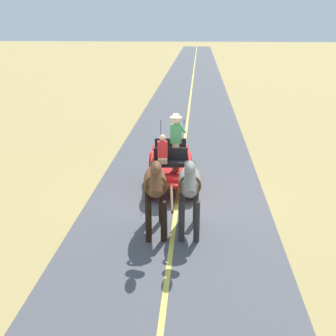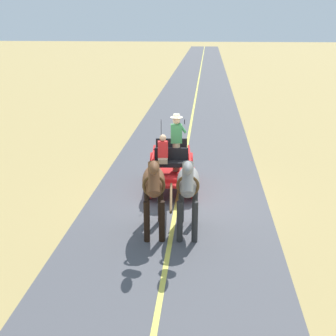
% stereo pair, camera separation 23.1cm
% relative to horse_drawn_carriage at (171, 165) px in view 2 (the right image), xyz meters
% --- Properties ---
extents(ground_plane, '(200.00, 200.00, 0.00)m').
position_rel_horse_drawn_carriage_xyz_m(ground_plane, '(-0.25, 0.81, -0.82)').
color(ground_plane, tan).
extents(road_surface, '(5.36, 160.00, 0.01)m').
position_rel_horse_drawn_carriage_xyz_m(road_surface, '(-0.25, 0.81, -0.81)').
color(road_surface, '#4C4C51').
rests_on(road_surface, ground).
extents(road_centre_stripe, '(0.12, 160.00, 0.00)m').
position_rel_horse_drawn_carriage_xyz_m(road_centre_stripe, '(-0.25, 0.81, -0.81)').
color(road_centre_stripe, '#DBCC4C').
rests_on(road_centre_stripe, road_surface).
extents(horse_drawn_carriage, '(1.59, 4.52, 2.50)m').
position_rel_horse_drawn_carriage_xyz_m(horse_drawn_carriage, '(0.00, 0.00, 0.00)').
color(horse_drawn_carriage, red).
rests_on(horse_drawn_carriage, ground).
extents(horse_near_side, '(0.60, 2.13, 2.21)m').
position_rel_horse_drawn_carriage_xyz_m(horse_near_side, '(-0.65, 2.99, 0.51)').
color(horse_near_side, gray).
rests_on(horse_near_side, ground).
extents(horse_off_side, '(0.76, 2.15, 2.21)m').
position_rel_horse_drawn_carriage_xyz_m(horse_off_side, '(0.19, 3.05, 0.51)').
color(horse_off_side, brown).
rests_on(horse_off_side, ground).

